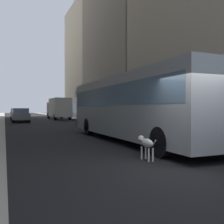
# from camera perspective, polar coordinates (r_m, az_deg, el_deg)

# --- Properties ---
(ground_plane) EXTENTS (120.00, 120.00, 0.00)m
(ground_plane) POSITION_cam_1_polar(r_m,az_deg,el_deg) (40.88, -16.24, -1.49)
(ground_plane) COLOR black
(sidewalk_right) EXTENTS (2.40, 110.00, 0.15)m
(sidewalk_right) POSITION_cam_1_polar(r_m,az_deg,el_deg) (41.89, -8.46, -1.31)
(sidewalk_right) COLOR gray
(sidewalk_right) RESTS_ON ground
(building_right_far) EXTENTS (8.51, 15.59, 21.72)m
(building_right_far) POSITION_cam_1_polar(r_m,az_deg,el_deg) (51.90, -3.86, 11.04)
(building_right_far) COLOR #B2A893
(building_right_far) RESTS_ON ground
(transit_bus) EXTENTS (2.78, 11.53, 3.05)m
(transit_bus) POSITION_cam_1_polar(r_m,az_deg,el_deg) (12.54, 4.64, 1.69)
(transit_bus) COLOR #999EA3
(transit_bus) RESTS_ON ground
(car_red_coupe) EXTENTS (1.77, 3.95, 1.62)m
(car_red_coupe) POSITION_cam_1_polar(r_m,az_deg,el_deg) (43.46, -20.33, -0.30)
(car_red_coupe) COLOR red
(car_red_coupe) RESTS_ON ground
(car_blue_hatchback) EXTENTS (1.77, 4.12, 1.62)m
(car_blue_hatchback) POSITION_cam_1_polar(r_m,az_deg,el_deg) (37.08, -19.93, -0.46)
(car_blue_hatchback) COLOR #4C6BB7
(car_blue_hatchback) RESTS_ON ground
(car_grey_wagon) EXTENTS (1.84, 4.32, 1.62)m
(car_grey_wagon) POSITION_cam_1_polar(r_m,az_deg,el_deg) (31.87, -19.49, -0.65)
(car_grey_wagon) COLOR slate
(car_grey_wagon) RESTS_ON ground
(box_truck) EXTENTS (2.30, 7.50, 3.05)m
(box_truck) POSITION_cam_1_polar(r_m,az_deg,el_deg) (38.55, -11.65, 0.87)
(box_truck) COLOR #A51919
(box_truck) RESTS_ON ground
(dalmatian_dog) EXTENTS (0.22, 0.96, 0.72)m
(dalmatian_dog) POSITION_cam_1_polar(r_m,az_deg,el_deg) (8.01, 7.51, -6.84)
(dalmatian_dog) COLOR white
(dalmatian_dog) RESTS_ON ground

